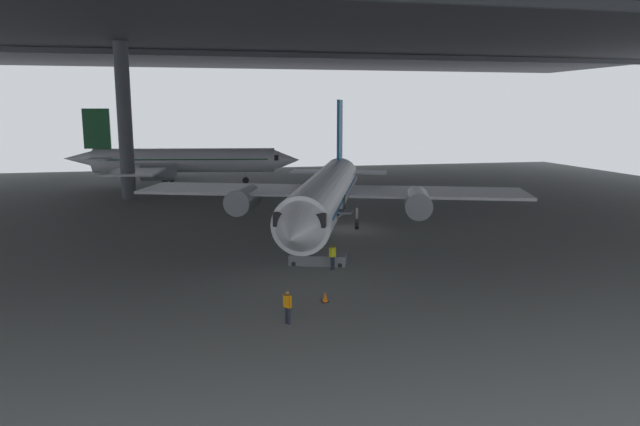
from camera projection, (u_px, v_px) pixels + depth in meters
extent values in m
plane|color=slate|center=(343.00, 229.00, 49.72)|extent=(110.00, 110.00, 0.00)
cylinder|color=#4C4F54|center=(125.00, 122.00, 65.14)|extent=(1.62, 1.62, 17.53)
cube|color=#38383D|center=(311.00, 31.00, 59.74)|extent=(121.00, 99.00, 1.20)
cube|color=#4C4F54|center=(286.00, 55.00, 75.78)|extent=(115.50, 0.50, 0.70)
cylinder|color=white|center=(326.00, 194.00, 46.93)|extent=(12.23, 26.47, 3.59)
cone|color=white|center=(296.00, 232.00, 32.26)|extent=(4.75, 5.23, 3.52)
cube|color=black|center=(302.00, 217.00, 34.40)|extent=(3.71, 3.38, 0.79)
cone|color=white|center=(341.00, 170.00, 61.53)|extent=(4.78, 6.44, 3.05)
cube|color=#1972B2|center=(340.00, 129.00, 58.54)|extent=(1.52, 3.78, 5.88)
cube|color=white|center=(364.00, 172.00, 58.02)|extent=(5.29, 4.28, 0.16)
cube|color=white|center=(314.00, 171.00, 58.62)|extent=(5.29, 4.28, 0.16)
cube|color=white|center=(438.00, 193.00, 50.13)|extent=(16.34, 11.13, 0.24)
cylinder|color=#9EA3A8|center=(418.00, 203.00, 48.54)|extent=(3.64, 5.15, 2.23)
cube|color=white|center=(229.00, 189.00, 52.33)|extent=(16.34, 11.13, 0.24)
cylinder|color=#9EA3A8|center=(243.00, 200.00, 50.32)|extent=(3.64, 5.15, 2.23)
cube|color=#1972B2|center=(326.00, 190.00, 46.88)|extent=(11.65, 24.65, 0.16)
cylinder|color=#9EA3A8|center=(311.00, 245.00, 38.53)|extent=(0.20, 0.20, 1.15)
cylinder|color=black|center=(311.00, 256.00, 38.67)|extent=(0.58, 0.95, 0.90)
cylinder|color=#9EA3A8|center=(357.00, 215.00, 49.57)|extent=(0.20, 0.20, 1.15)
cylinder|color=black|center=(357.00, 224.00, 49.72)|extent=(0.58, 0.95, 0.90)
cylinder|color=#9EA3A8|center=(302.00, 213.00, 50.14)|extent=(0.20, 0.20, 1.15)
cylinder|color=black|center=(302.00, 222.00, 50.28)|extent=(0.58, 0.95, 0.90)
cube|color=slate|center=(318.00, 259.00, 38.47)|extent=(4.02, 2.65, 0.70)
cube|color=slate|center=(318.00, 233.00, 38.15)|extent=(3.71, 2.37, 2.97)
cube|color=slate|center=(344.00, 212.00, 37.70)|extent=(1.47, 1.59, 0.12)
cylinder|color=black|center=(345.00, 203.00, 38.19)|extent=(0.06, 0.06, 1.00)
cylinder|color=black|center=(343.00, 206.00, 37.02)|extent=(0.06, 0.06, 1.00)
cylinder|color=black|center=(342.00, 260.00, 39.01)|extent=(0.32, 0.21, 0.30)
cylinder|color=black|center=(340.00, 265.00, 37.64)|extent=(0.32, 0.21, 0.30)
cylinder|color=black|center=(297.00, 258.00, 39.37)|extent=(0.32, 0.21, 0.30)
cylinder|color=black|center=(294.00, 264.00, 38.00)|extent=(0.32, 0.21, 0.30)
cylinder|color=#232838|center=(289.00, 316.00, 27.62)|extent=(0.14, 0.14, 0.84)
cylinder|color=#232838|center=(286.00, 315.00, 27.74)|extent=(0.14, 0.14, 0.84)
cube|color=orange|center=(287.00, 301.00, 27.55)|extent=(0.39, 0.42, 0.59)
cylinder|color=orange|center=(291.00, 302.00, 27.40)|extent=(0.09, 0.09, 0.56)
cylinder|color=orange|center=(284.00, 300.00, 27.70)|extent=(0.09, 0.09, 0.56)
sphere|color=#8C6647|center=(287.00, 293.00, 27.48)|extent=(0.23, 0.23, 0.23)
cylinder|color=#232838|center=(331.00, 263.00, 37.03)|extent=(0.14, 0.14, 0.85)
cylinder|color=#232838|center=(334.00, 263.00, 37.15)|extent=(0.14, 0.14, 0.85)
cube|color=yellow|center=(333.00, 252.00, 36.96)|extent=(0.42, 0.36, 0.60)
cylinder|color=yellow|center=(330.00, 252.00, 36.81)|extent=(0.09, 0.09, 0.57)
cylinder|color=yellow|center=(335.00, 251.00, 37.10)|extent=(0.09, 0.09, 0.57)
sphere|color=brown|center=(333.00, 246.00, 36.89)|extent=(0.23, 0.23, 0.23)
cylinder|color=white|center=(185.00, 160.00, 79.23)|extent=(24.65, 7.16, 3.28)
cone|color=white|center=(285.00, 160.00, 79.97)|extent=(4.40, 3.80, 3.21)
cube|color=black|center=(270.00, 157.00, 79.78)|extent=(2.71, 3.12, 0.72)
cone|color=white|center=(83.00, 158.00, 78.44)|extent=(5.62, 3.59, 2.79)
cube|color=#19592D|center=(97.00, 129.00, 77.85)|extent=(3.57, 0.81, 5.36)
cube|color=white|center=(110.00, 156.00, 80.83)|extent=(3.32, 4.55, 0.16)
cube|color=white|center=(100.00, 159.00, 76.32)|extent=(3.32, 4.55, 0.16)
cube|color=white|center=(169.00, 158.00, 87.43)|extent=(8.08, 14.49, 0.24)
cylinder|color=#9EA3A8|center=(179.00, 163.00, 86.01)|extent=(4.53, 2.69, 2.03)
cube|color=white|center=(140.00, 169.00, 70.73)|extent=(8.08, 14.49, 0.24)
cylinder|color=#9EA3A8|center=(158.00, 172.00, 72.55)|extent=(4.53, 2.69, 2.03)
cube|color=#19592D|center=(185.00, 159.00, 79.19)|extent=(22.89, 6.94, 0.16)
cylinder|color=#9EA3A8|center=(246.00, 175.00, 80.02)|extent=(0.20, 0.20, 1.15)
cylinder|color=black|center=(246.00, 180.00, 80.17)|extent=(0.94, 0.44, 0.90)
cylinder|color=#9EA3A8|center=(171.00, 173.00, 81.66)|extent=(0.20, 0.20, 1.15)
cylinder|color=black|center=(172.00, 179.00, 81.80)|extent=(0.94, 0.44, 0.90)
cylinder|color=#9EA3A8|center=(165.00, 177.00, 77.26)|extent=(0.20, 0.20, 1.15)
cylinder|color=black|center=(165.00, 183.00, 77.40)|extent=(0.94, 0.44, 0.90)
cube|color=black|center=(325.00, 302.00, 30.89)|extent=(0.36, 0.36, 0.04)
cone|color=orange|center=(325.00, 296.00, 30.84)|extent=(0.30, 0.30, 0.56)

